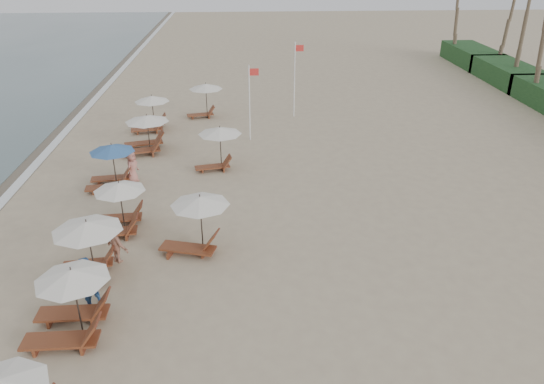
{
  "coord_description": "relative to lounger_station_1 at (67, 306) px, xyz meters",
  "views": [
    {
      "loc": [
        -0.15,
        -12.59,
        10.71
      ],
      "look_at": [
        1.0,
        6.91,
        1.3
      ],
      "focal_mm": 34.43,
      "sensor_mm": 36.0,
      "label": 1
    }
  ],
  "objects": [
    {
      "name": "ground",
      "position": [
        5.44,
        -0.09,
        -1.02
      ],
      "size": [
        160.0,
        160.0,
        0.0
      ],
      "primitive_type": "plane",
      "color": "tan",
      "rests_on": "ground"
    },
    {
      "name": "foam_line",
      "position": [
        -5.76,
        9.91,
        -1.01
      ],
      "size": [
        0.5,
        140.0,
        0.02
      ],
      "primitive_type": "cube",
      "color": "white",
      "rests_on": "ground"
    },
    {
      "name": "lounger_station_1",
      "position": [
        0.0,
        0.0,
        0.0
      ],
      "size": [
        2.7,
        2.17,
        2.31
      ],
      "color": "brown",
      "rests_on": "ground"
    },
    {
      "name": "lounger_station_2",
      "position": [
        -0.22,
        2.98,
        0.24
      ],
      "size": [
        2.53,
        2.4,
        2.23
      ],
      "color": "brown",
      "rests_on": "ground"
    },
    {
      "name": "lounger_station_3",
      "position": [
        0.08,
        6.26,
        -0.04
      ],
      "size": [
        2.56,
        2.06,
        2.15
      ],
      "color": "brown",
      "rests_on": "ground"
    },
    {
      "name": "lounger_station_4",
      "position": [
        -1.07,
        10.5,
        0.06
      ],
      "size": [
        2.49,
        2.13,
        2.18
      ],
      "color": "brown",
      "rests_on": "ground"
    },
    {
      "name": "lounger_station_5",
      "position": [
        -0.23,
        15.21,
        0.01
      ],
      "size": [
        2.85,
        2.52,
        2.11
      ],
      "color": "brown",
      "rests_on": "ground"
    },
    {
      "name": "lounger_station_6",
      "position": [
        -0.46,
        18.91,
        0.06
      ],
      "size": [
        2.54,
        2.15,
        2.2
      ],
      "color": "brown",
      "rests_on": "ground"
    },
    {
      "name": "inland_station_0",
      "position": [
        3.39,
        4.48,
        0.29
      ],
      "size": [
        2.84,
        2.24,
        2.22
      ],
      "color": "brown",
      "rests_on": "ground"
    },
    {
      "name": "inland_station_1",
      "position": [
        3.97,
        12.45,
        0.45
      ],
      "size": [
        2.57,
        2.24,
        2.22
      ],
      "color": "brown",
      "rests_on": "ground"
    },
    {
      "name": "inland_station_2",
      "position": [
        2.76,
        21.51,
        0.46
      ],
      "size": [
        2.55,
        2.24,
        2.22
      ],
      "color": "brown",
      "rests_on": "ground"
    },
    {
      "name": "beachgoer_mid_a",
      "position": [
        0.18,
        1.32,
        -0.12
      ],
      "size": [
        1.11,
        1.1,
        1.81
      ],
      "primitive_type": "imported",
      "rotation": [
        0.0,
        0.0,
        3.91
      ],
      "color": "#386AA9",
      "rests_on": "ground"
    },
    {
      "name": "beachgoer_mid_b",
      "position": [
        0.59,
        3.95,
        -0.23
      ],
      "size": [
        1.16,
        1.07,
        1.57
      ],
      "primitive_type": "imported",
      "rotation": [
        0.0,
        0.0,
        2.51
      ],
      "color": "brown",
      "rests_on": "ground"
    },
    {
      "name": "beachgoer_far_b",
      "position": [
        -0.14,
        11.07,
        -0.23
      ],
      "size": [
        0.71,
        0.89,
        1.58
      ],
      "primitive_type": "imported",
      "rotation": [
        0.0,
        0.0,
        1.26
      ],
      "color": "#B56F62",
      "rests_on": "ground"
    },
    {
      "name": "flag_pole_near",
      "position": [
        5.76,
        16.76,
        1.45
      ],
      "size": [
        0.6,
        0.08,
        4.46
      ],
      "color": "silver",
      "rests_on": "ground"
    },
    {
      "name": "flag_pole_far",
      "position": [
        8.81,
        21.24,
        1.7
      ],
      "size": [
        0.6,
        0.08,
        4.94
      ],
      "color": "silver",
      "rests_on": "ground"
    }
  ]
}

